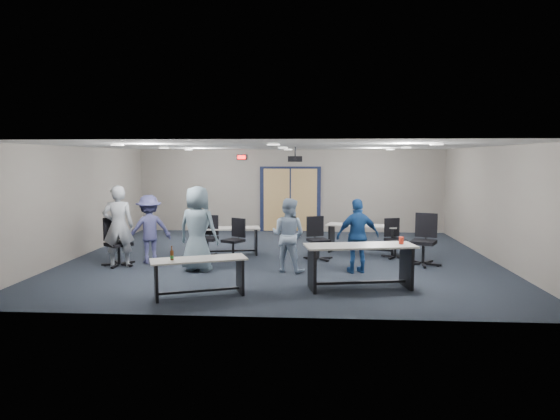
# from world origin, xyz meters

# --- Properties ---
(floor) EXTENTS (10.00, 10.00, 0.00)m
(floor) POSITION_xyz_m (0.00, 0.00, 0.00)
(floor) COLOR #1B212C
(floor) RESTS_ON ground
(back_wall) EXTENTS (10.00, 0.04, 2.70)m
(back_wall) POSITION_xyz_m (0.00, 4.50, 1.35)
(back_wall) COLOR gray
(back_wall) RESTS_ON floor
(front_wall) EXTENTS (10.00, 0.04, 2.70)m
(front_wall) POSITION_xyz_m (0.00, -4.50, 1.35)
(front_wall) COLOR gray
(front_wall) RESTS_ON floor
(left_wall) EXTENTS (0.04, 9.00, 2.70)m
(left_wall) POSITION_xyz_m (-5.00, 0.00, 1.35)
(left_wall) COLOR gray
(left_wall) RESTS_ON floor
(right_wall) EXTENTS (0.04, 9.00, 2.70)m
(right_wall) POSITION_xyz_m (5.00, 0.00, 1.35)
(right_wall) COLOR gray
(right_wall) RESTS_ON floor
(ceiling) EXTENTS (10.00, 9.00, 0.04)m
(ceiling) POSITION_xyz_m (0.00, 0.00, 2.70)
(ceiling) COLOR silver
(ceiling) RESTS_ON back_wall
(double_door) EXTENTS (2.00, 0.07, 2.20)m
(double_door) POSITION_xyz_m (0.00, 4.46, 1.05)
(double_door) COLOR #111733
(double_door) RESTS_ON back_wall
(exit_sign) EXTENTS (0.32, 0.07, 0.18)m
(exit_sign) POSITION_xyz_m (-1.60, 4.44, 2.45)
(exit_sign) COLOR black
(exit_sign) RESTS_ON back_wall
(ceiling_projector) EXTENTS (0.35, 0.32, 0.37)m
(ceiling_projector) POSITION_xyz_m (0.30, 0.50, 2.40)
(ceiling_projector) COLOR black
(ceiling_projector) RESTS_ON ceiling
(ceiling_can_lights) EXTENTS (6.24, 5.74, 0.02)m
(ceiling_can_lights) POSITION_xyz_m (0.00, 0.25, 2.67)
(ceiling_can_lights) COLOR white
(ceiling_can_lights) RESTS_ON ceiling
(table_front_left) EXTENTS (1.74, 1.11, 0.92)m
(table_front_left) POSITION_xyz_m (-1.25, -3.41, 0.46)
(table_front_left) COLOR #B0ACA6
(table_front_left) RESTS_ON floor
(table_front_right) EXTENTS (2.12, 1.04, 0.96)m
(table_front_right) POSITION_xyz_m (1.63, -2.70, 0.57)
(table_front_right) COLOR #B0ACA6
(table_front_right) RESTS_ON floor
(table_back_left) EXTENTS (1.77, 0.87, 0.69)m
(table_back_left) POSITION_xyz_m (-1.43, 0.38, 0.47)
(table_back_left) COLOR #B0ACA6
(table_back_left) RESTS_ON floor
(table_back_right) EXTENTS (1.88, 1.05, 0.72)m
(table_back_right) POSITION_xyz_m (2.00, 0.85, 0.50)
(table_back_right) COLOR #B0ACA6
(table_back_right) RESTS_ON floor
(chair_back_a) EXTENTS (0.71, 0.71, 1.03)m
(chair_back_a) POSITION_xyz_m (-1.82, -0.04, 0.51)
(chair_back_a) COLOR black
(chair_back_a) RESTS_ON floor
(chair_back_b) EXTENTS (0.84, 0.84, 0.97)m
(chair_back_b) POSITION_xyz_m (-1.16, -0.15, 0.49)
(chair_back_b) COLOR black
(chair_back_b) RESTS_ON floor
(chair_back_c) EXTENTS (0.84, 0.84, 1.03)m
(chair_back_c) POSITION_xyz_m (0.88, -0.13, 0.51)
(chair_back_c) COLOR black
(chair_back_c) RESTS_ON floor
(chair_back_d) EXTENTS (0.77, 0.77, 0.96)m
(chair_back_d) POSITION_xyz_m (2.75, 0.23, 0.48)
(chair_back_d) COLOR black
(chair_back_d) RESTS_ON floor
(chair_loose_left) EXTENTS (0.96, 0.96, 1.09)m
(chair_loose_left) POSITION_xyz_m (-3.61, -1.09, 0.54)
(chair_loose_left) COLOR black
(chair_loose_left) RESTS_ON floor
(chair_loose_right) EXTENTS (0.97, 0.97, 1.17)m
(chair_loose_right) POSITION_xyz_m (3.24, -0.59, 0.59)
(chair_loose_right) COLOR black
(chair_loose_right) RESTS_ON floor
(person_gray) EXTENTS (0.76, 0.61, 1.83)m
(person_gray) POSITION_xyz_m (-3.57, -1.17, 0.91)
(person_gray) COLOR #969BA4
(person_gray) RESTS_ON floor
(person_plaid) EXTENTS (1.02, 0.80, 1.83)m
(person_plaid) POSITION_xyz_m (-1.72, -1.44, 0.92)
(person_plaid) COLOR slate
(person_plaid) RESTS_ON floor
(person_lightblue) EXTENTS (0.93, 0.84, 1.58)m
(person_lightblue) POSITION_xyz_m (0.22, -1.37, 0.79)
(person_lightblue) COLOR #9AB1CD
(person_lightblue) RESTS_ON floor
(person_navy) EXTENTS (0.99, 0.61, 1.58)m
(person_navy) POSITION_xyz_m (1.69, -1.40, 0.79)
(person_navy) COLOR navy
(person_navy) RESTS_ON floor
(person_back) EXTENTS (1.17, 1.02, 1.58)m
(person_back) POSITION_xyz_m (-3.03, -0.68, 0.79)
(person_back) COLOR #3C3D6C
(person_back) RESTS_ON floor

